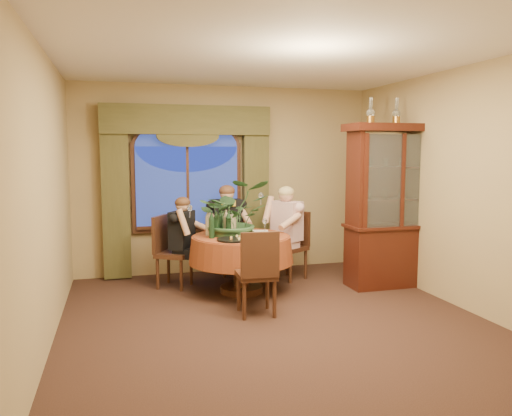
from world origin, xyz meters
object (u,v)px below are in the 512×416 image
object	(u,v)px
wine_bottle_5	(216,224)
person_back	(182,242)
wine_bottle_2	(226,223)
china_cabinet	(394,206)
chair_back_right	(235,243)
oil_lamp_center	(397,111)
stoneware_vase	(232,224)
chair_front_left	(256,272)
chair_right	(289,246)
wine_bottle_4	(229,224)
wine_bottle_3	(212,225)
person_pink	(287,233)
person_scarf	(227,231)
wine_bottle_0	(208,223)
wine_bottle_1	(220,222)
dining_table	(241,264)
olive_bowl	(248,234)
chair_back	(174,252)
oil_lamp_left	(371,110)
oil_lamp_right	(422,112)

from	to	relation	value
wine_bottle_5	person_back	bearing A→B (deg)	127.46
wine_bottle_2	china_cabinet	bearing A→B (deg)	-7.08
chair_back_right	oil_lamp_center	bearing A→B (deg)	157.13
stoneware_vase	wine_bottle_2	world-z (taller)	wine_bottle_2
chair_front_left	wine_bottle_2	xyz separation A→B (m)	(-0.13, 0.97, 0.44)
chair_right	chair_front_left	size ratio (longest dim) A/B	1.00
wine_bottle_4	wine_bottle_5	world-z (taller)	same
chair_back_right	person_back	xyz separation A→B (m)	(-0.84, -0.47, 0.13)
china_cabinet	wine_bottle_3	world-z (taller)	china_cabinet
wine_bottle_2	oil_lamp_center	bearing A→B (deg)	-7.08
chair_right	wine_bottle_5	xyz separation A→B (m)	(-1.15, -0.49, 0.44)
person_pink	wine_bottle_2	size ratio (longest dim) A/B	4.08
person_scarf	wine_bottle_3	size ratio (longest dim) A/B	4.10
wine_bottle_0	person_scarf	bearing A→B (deg)	60.93
wine_bottle_0	wine_bottle_1	bearing A→B (deg)	5.59
wine_bottle_3	oil_lamp_center	bearing A→B (deg)	-2.81
chair_right	chair_back_right	size ratio (longest dim) A/B	1.00
wine_bottle_3	wine_bottle_4	bearing A→B (deg)	14.09
person_back	chair_right	bearing A→B (deg)	124.23
oil_lamp_center	stoneware_vase	xyz separation A→B (m)	(-2.15, 0.38, -1.48)
chair_front_left	china_cabinet	bearing A→B (deg)	21.27
dining_table	oil_lamp_center	bearing A→B (deg)	-6.17
stoneware_vase	olive_bowl	world-z (taller)	stoneware_vase
oil_lamp_center	wine_bottle_2	xyz separation A→B (m)	(-2.26, 0.28, -1.45)
china_cabinet	wine_bottle_5	bearing A→B (deg)	175.01
china_cabinet	olive_bowl	world-z (taller)	china_cabinet
chair_front_left	person_scarf	xyz separation A→B (m)	(0.05, 1.76, 0.20)
person_scarf	wine_bottle_5	bearing A→B (deg)	69.24
chair_back	chair_back_right	bearing A→B (deg)	146.99
olive_bowl	wine_bottle_5	world-z (taller)	wine_bottle_5
oil_lamp_center	wine_bottle_3	size ratio (longest dim) A/B	1.03
person_scarf	wine_bottle_1	distance (m)	0.79
oil_lamp_left	chair_back_right	distance (m)	2.71
oil_lamp_right	wine_bottle_0	distance (m)	3.22
oil_lamp_center	oil_lamp_right	size ratio (longest dim) A/B	1.00
person_scarf	wine_bottle_2	world-z (taller)	person_scarf
person_back	dining_table	bearing A→B (deg)	90.00
chair_front_left	person_back	world-z (taller)	person_back
chair_back	stoneware_vase	size ratio (longest dim) A/B	3.80
china_cabinet	oil_lamp_left	xyz separation A→B (m)	(-0.38, 0.00, 1.27)
dining_table	wine_bottle_1	world-z (taller)	wine_bottle_1
wine_bottle_1	chair_front_left	bearing A→B (deg)	-79.44
chair_back	olive_bowl	bearing A→B (deg)	90.62
oil_lamp_right	person_scarf	world-z (taller)	oil_lamp_right
dining_table	oil_lamp_center	size ratio (longest dim) A/B	3.99
person_scarf	chair_right	bearing A→B (deg)	155.68
chair_back	wine_bottle_2	distance (m)	0.87
wine_bottle_5	person_pink	bearing A→B (deg)	22.81
person_scarf	person_pink	bearing A→B (deg)	152.87
stoneware_vase	wine_bottle_1	distance (m)	0.17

